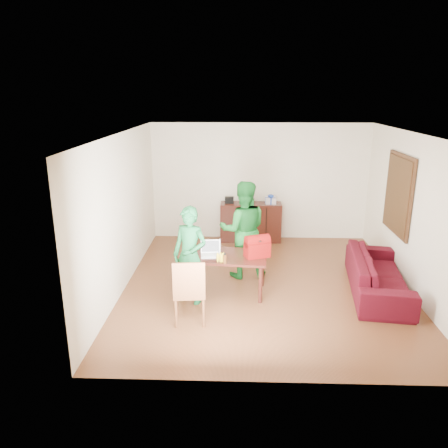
{
  "coord_description": "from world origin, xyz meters",
  "views": [
    {
      "loc": [
        -0.48,
        -7.25,
        3.36
      ],
      "look_at": [
        -0.73,
        -0.08,
        1.18
      ],
      "focal_mm": 35.0,
      "sensor_mm": 36.0,
      "label": 1
    }
  ],
  "objects_px": {
    "chair": "(190,303)",
    "red_bag": "(257,248)",
    "table": "(224,259)",
    "sofa": "(378,274)",
    "person_near": "(190,255)",
    "person_far": "(243,230)",
    "laptop": "(211,253)",
    "bottle": "(225,258)"
  },
  "relations": [
    {
      "from": "person_near",
      "to": "person_far",
      "type": "xyz_separation_m",
      "value": [
        0.87,
        1.09,
        0.1
      ]
    },
    {
      "from": "chair",
      "to": "laptop",
      "type": "relative_size",
      "value": 2.9
    },
    {
      "from": "red_bag",
      "to": "person_far",
      "type": "bearing_deg",
      "value": 86.29
    },
    {
      "from": "bottle",
      "to": "person_near",
      "type": "bearing_deg",
      "value": 178.4
    },
    {
      "from": "red_bag",
      "to": "sofa",
      "type": "height_order",
      "value": "red_bag"
    },
    {
      "from": "chair",
      "to": "sofa",
      "type": "relative_size",
      "value": 0.46
    },
    {
      "from": "chair",
      "to": "bottle",
      "type": "distance_m",
      "value": 0.96
    },
    {
      "from": "chair",
      "to": "person_near",
      "type": "distance_m",
      "value": 0.86
    },
    {
      "from": "chair",
      "to": "red_bag",
      "type": "height_order",
      "value": "chair"
    },
    {
      "from": "person_near",
      "to": "person_far",
      "type": "height_order",
      "value": "person_far"
    },
    {
      "from": "sofa",
      "to": "bottle",
      "type": "bearing_deg",
      "value": 108.24
    },
    {
      "from": "sofa",
      "to": "person_near",
      "type": "bearing_deg",
      "value": 106.16
    },
    {
      "from": "chair",
      "to": "table",
      "type": "bearing_deg",
      "value": 60.31
    },
    {
      "from": "table",
      "to": "chair",
      "type": "distance_m",
      "value": 1.19
    },
    {
      "from": "red_bag",
      "to": "chair",
      "type": "bearing_deg",
      "value": -156.49
    },
    {
      "from": "chair",
      "to": "person_far",
      "type": "xyz_separation_m",
      "value": [
        0.81,
        1.77,
        0.61
      ]
    },
    {
      "from": "table",
      "to": "bottle",
      "type": "bearing_deg",
      "value": -79.48
    },
    {
      "from": "bottle",
      "to": "sofa",
      "type": "height_order",
      "value": "bottle"
    },
    {
      "from": "table",
      "to": "person_far",
      "type": "height_order",
      "value": "person_far"
    },
    {
      "from": "laptop",
      "to": "bottle",
      "type": "xyz_separation_m",
      "value": [
        0.25,
        -0.32,
        0.04
      ]
    },
    {
      "from": "sofa",
      "to": "red_bag",
      "type": "bearing_deg",
      "value": 102.05
    },
    {
      "from": "person_far",
      "to": "laptop",
      "type": "height_order",
      "value": "person_far"
    },
    {
      "from": "person_near",
      "to": "bottle",
      "type": "distance_m",
      "value": 0.57
    },
    {
      "from": "bottle",
      "to": "sofa",
      "type": "bearing_deg",
      "value": 10.34
    },
    {
      "from": "laptop",
      "to": "bottle",
      "type": "bearing_deg",
      "value": -58.05
    },
    {
      "from": "laptop",
      "to": "sofa",
      "type": "bearing_deg",
      "value": -2.23
    },
    {
      "from": "bottle",
      "to": "red_bag",
      "type": "relative_size",
      "value": 0.42
    },
    {
      "from": "chair",
      "to": "bottle",
      "type": "bearing_deg",
      "value": 47.44
    },
    {
      "from": "table",
      "to": "bottle",
      "type": "distance_m",
      "value": 0.42
    },
    {
      "from": "bottle",
      "to": "sofa",
      "type": "relative_size",
      "value": 0.08
    },
    {
      "from": "chair",
      "to": "person_far",
      "type": "relative_size",
      "value": 0.57
    },
    {
      "from": "person_near",
      "to": "bottle",
      "type": "bearing_deg",
      "value": 20.33
    },
    {
      "from": "person_far",
      "to": "sofa",
      "type": "distance_m",
      "value": 2.49
    },
    {
      "from": "person_near",
      "to": "person_far",
      "type": "relative_size",
      "value": 0.89
    },
    {
      "from": "sofa",
      "to": "person_far",
      "type": "bearing_deg",
      "value": 83.09
    },
    {
      "from": "person_near",
      "to": "sofa",
      "type": "height_order",
      "value": "person_near"
    },
    {
      "from": "person_far",
      "to": "bottle",
      "type": "height_order",
      "value": "person_far"
    },
    {
      "from": "table",
      "to": "sofa",
      "type": "xyz_separation_m",
      "value": [
        2.68,
        0.1,
        -0.28
      ]
    },
    {
      "from": "person_near",
      "to": "person_far",
      "type": "distance_m",
      "value": 1.4
    },
    {
      "from": "red_bag",
      "to": "person_near",
      "type": "bearing_deg",
      "value": 175.5
    },
    {
      "from": "table",
      "to": "bottle",
      "type": "xyz_separation_m",
      "value": [
        0.03,
        -0.38,
        0.17
      ]
    },
    {
      "from": "laptop",
      "to": "red_bag",
      "type": "height_order",
      "value": "red_bag"
    }
  ]
}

